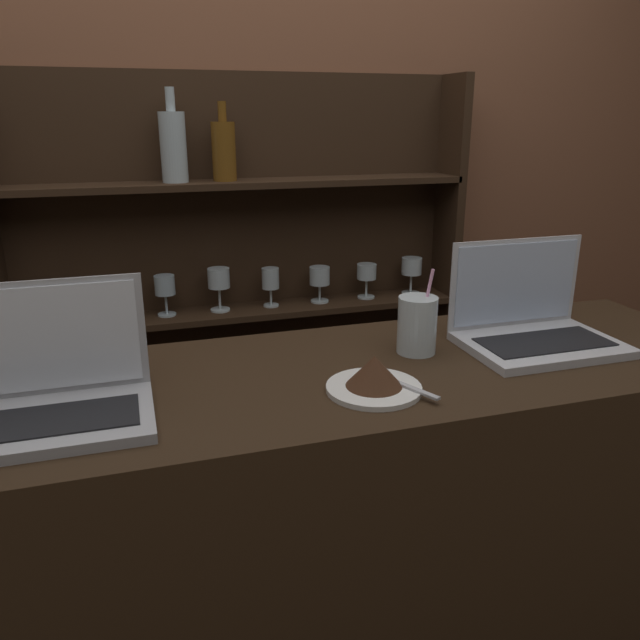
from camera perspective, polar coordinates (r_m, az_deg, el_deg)
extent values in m
cube|color=black|center=(1.52, 2.15, -23.23)|extent=(1.70, 0.52, 1.06)
cube|color=brown|center=(2.13, -6.84, 13.04)|extent=(7.00, 0.06, 2.70)
cube|color=#332114|center=(2.12, -26.44, -3.17)|extent=(0.03, 0.18, 1.67)
cube|color=#332114|center=(2.35, 11.04, 0.44)|extent=(0.03, 0.18, 1.67)
cube|color=#332114|center=(2.19, -7.09, -0.66)|extent=(1.49, 0.02, 1.67)
cube|color=#332114|center=(2.25, -6.37, -9.39)|extent=(1.45, 0.18, 0.02)
cube|color=#332114|center=(2.09, -6.77, 0.81)|extent=(1.45, 0.18, 0.02)
cube|color=#332114|center=(2.00, -7.22, 12.27)|extent=(1.45, 0.18, 0.02)
cylinder|color=silver|center=(2.07, -23.27, -0.38)|extent=(0.06, 0.06, 0.01)
cylinder|color=silver|center=(2.06, -23.39, 0.55)|extent=(0.01, 0.01, 0.06)
cylinder|color=silver|center=(2.04, -23.60, 2.14)|extent=(0.06, 0.06, 0.06)
cylinder|color=silver|center=(2.05, -18.55, 0.06)|extent=(0.06, 0.06, 0.01)
cylinder|color=silver|center=(2.05, -18.64, 0.92)|extent=(0.01, 0.01, 0.06)
cylinder|color=silver|center=(2.03, -18.81, 2.53)|extent=(0.07, 0.07, 0.06)
cylinder|color=silver|center=(2.06, -13.81, 0.51)|extent=(0.06, 0.06, 0.01)
cylinder|color=silver|center=(2.05, -13.88, 1.43)|extent=(0.01, 0.01, 0.06)
cylinder|color=silver|center=(2.03, -14.02, 3.13)|extent=(0.06, 0.06, 0.06)
cylinder|color=silver|center=(2.07, -9.10, 0.94)|extent=(0.06, 0.06, 0.01)
cylinder|color=silver|center=(2.06, -9.16, 1.98)|extent=(0.01, 0.01, 0.07)
cylinder|color=silver|center=(2.04, -9.25, 3.81)|extent=(0.07, 0.07, 0.06)
cylinder|color=silver|center=(2.10, -4.49, 1.36)|extent=(0.05, 0.05, 0.01)
cylinder|color=silver|center=(2.09, -4.51, 2.17)|extent=(0.01, 0.01, 0.06)
cylinder|color=silver|center=(2.07, -4.55, 3.82)|extent=(0.06, 0.06, 0.07)
cylinder|color=silver|center=(2.14, -0.03, 1.76)|extent=(0.06, 0.06, 0.01)
cylinder|color=silver|center=(2.13, -0.03, 2.56)|extent=(0.01, 0.01, 0.06)
cylinder|color=silver|center=(2.12, -0.03, 4.08)|extent=(0.07, 0.07, 0.06)
cylinder|color=silver|center=(2.20, 4.23, 2.13)|extent=(0.06, 0.06, 0.01)
cylinder|color=silver|center=(2.19, 4.25, 2.99)|extent=(0.01, 0.01, 0.06)
cylinder|color=silver|center=(2.17, 4.29, 4.45)|extent=(0.07, 0.07, 0.05)
cylinder|color=silver|center=(2.26, 8.27, 2.47)|extent=(0.06, 0.06, 0.01)
cylinder|color=silver|center=(2.25, 8.31, 3.36)|extent=(0.01, 0.01, 0.07)
cylinder|color=silver|center=(2.24, 8.38, 4.91)|extent=(0.07, 0.07, 0.06)
cylinder|color=#B2C1C6|center=(1.97, -13.26, 15.10)|extent=(0.08, 0.08, 0.20)
cylinder|color=#B2C1C6|center=(1.97, -13.55, 19.04)|extent=(0.03, 0.03, 0.07)
cylinder|color=brown|center=(1.99, -8.78, 14.97)|extent=(0.07, 0.07, 0.17)
cylinder|color=brown|center=(1.99, -8.95, 18.33)|extent=(0.03, 0.03, 0.06)
cube|color=#ADADB2|center=(1.10, -23.26, -8.63)|extent=(0.32, 0.21, 0.02)
cube|color=black|center=(1.09, -23.38, -8.37)|extent=(0.27, 0.12, 0.00)
cube|color=#ADADB2|center=(1.16, -23.50, -1.48)|extent=(0.32, 0.00, 0.20)
cube|color=white|center=(1.15, -23.51, -1.51)|extent=(0.29, 0.01, 0.18)
cube|color=silver|center=(1.43, 19.51, -2.14)|extent=(0.33, 0.23, 0.02)
cube|color=black|center=(1.41, 19.83, -1.89)|extent=(0.28, 0.13, 0.00)
cube|color=silver|center=(1.48, 17.39, 3.28)|extent=(0.33, 0.00, 0.20)
cube|color=silver|center=(1.48, 17.45, 3.26)|extent=(0.30, 0.01, 0.18)
cylinder|color=white|center=(1.15, 4.94, -6.24)|extent=(0.18, 0.18, 0.01)
cone|color=#422616|center=(1.13, 4.98, -4.67)|extent=(0.10, 0.10, 0.06)
cube|color=#B7B7BC|center=(1.15, 7.43, -5.83)|extent=(0.08, 0.16, 0.00)
cylinder|color=silver|center=(1.32, 8.87, -0.46)|extent=(0.08, 0.08, 0.12)
cylinder|color=#EA9EC6|center=(1.32, 9.49, 0.81)|extent=(0.04, 0.01, 0.18)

